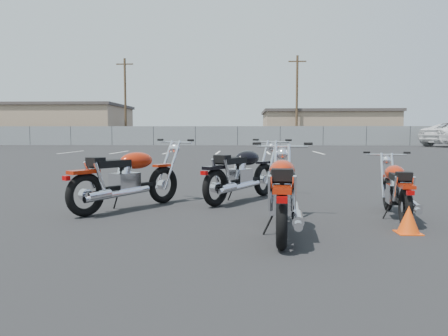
{
  "coord_description": "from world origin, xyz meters",
  "views": [
    {
      "loc": [
        0.49,
        -6.24,
        1.21
      ],
      "look_at": [
        0.2,
        0.6,
        0.65
      ],
      "focal_mm": 35.0,
      "sensor_mm": 36.0,
      "label": 1
    }
  ],
  "objects_px": {
    "motorcycle_third_red": "(283,193)",
    "motorcycle_rear_red": "(397,189)",
    "motorcycle_front_red": "(127,178)",
    "motorcycle_second_black": "(242,173)"
  },
  "relations": [
    {
      "from": "motorcycle_third_red",
      "to": "motorcycle_rear_red",
      "type": "relative_size",
      "value": 1.19
    },
    {
      "from": "motorcycle_rear_red",
      "to": "motorcycle_front_red",
      "type": "bearing_deg",
      "value": 172.28
    },
    {
      "from": "motorcycle_third_red",
      "to": "motorcycle_rear_red",
      "type": "distance_m",
      "value": 1.97
    },
    {
      "from": "motorcycle_front_red",
      "to": "motorcycle_third_red",
      "type": "bearing_deg",
      "value": -34.13
    },
    {
      "from": "motorcycle_third_red",
      "to": "motorcycle_rear_red",
      "type": "height_order",
      "value": "motorcycle_third_red"
    },
    {
      "from": "motorcycle_front_red",
      "to": "motorcycle_second_black",
      "type": "distance_m",
      "value": 2.02
    },
    {
      "from": "motorcycle_second_black",
      "to": "motorcycle_third_red",
      "type": "height_order",
      "value": "motorcycle_second_black"
    },
    {
      "from": "motorcycle_rear_red",
      "to": "motorcycle_third_red",
      "type": "bearing_deg",
      "value": -149.19
    },
    {
      "from": "motorcycle_second_black",
      "to": "motorcycle_third_red",
      "type": "bearing_deg",
      "value": -78.71
    },
    {
      "from": "motorcycle_second_black",
      "to": "motorcycle_rear_red",
      "type": "height_order",
      "value": "motorcycle_second_black"
    }
  ]
}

